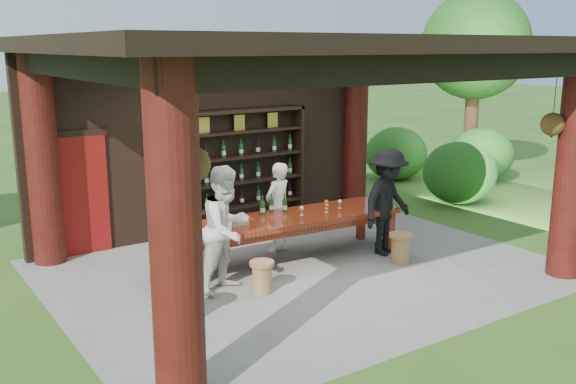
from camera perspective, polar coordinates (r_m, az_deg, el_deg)
ground at (r=10.04m, az=1.29°, el=-6.84°), size 90.00×90.00×0.00m
pavilion at (r=9.88m, az=-0.15°, el=5.57°), size 7.50×6.00×3.60m
wine_shelf at (r=11.92m, az=-4.16°, el=1.97°), size 2.58×0.39×2.27m
tasting_table at (r=10.14m, az=-0.42°, el=-2.85°), size 3.97×1.25×0.75m
stool_near_left at (r=9.03m, az=-2.32°, el=-7.49°), size 0.35×0.35×0.46m
stool_near_right at (r=10.37m, az=9.97°, el=-4.88°), size 0.37×0.37×0.48m
stool_far_left at (r=8.31m, az=-8.90°, el=-9.21°), size 0.41×0.41×0.53m
host at (r=10.73m, az=-0.92°, el=-1.34°), size 0.63×0.51×1.51m
guest_woman at (r=8.98m, az=-5.48°, el=-3.28°), size 1.06×0.95×1.79m
guest_man at (r=10.64m, az=8.85°, el=-0.89°), size 1.27×0.92×1.76m
table_bottles at (r=10.32m, az=-1.34°, el=-1.04°), size 0.46×0.20×0.31m
table_glasses at (r=10.47m, az=3.20°, el=-1.30°), size 0.85×0.27×0.15m
napkin_basket at (r=9.68m, az=-4.40°, el=-2.53°), size 0.27×0.20×0.14m
shrubs at (r=12.03m, az=6.05°, el=-0.79°), size 16.17×8.39×1.36m
trees at (r=12.75m, az=7.79°, el=12.67°), size 19.93×9.55×4.80m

